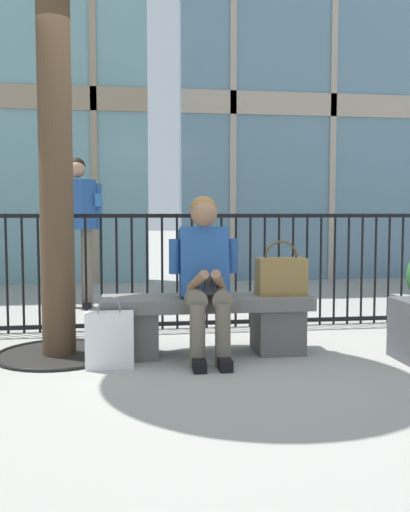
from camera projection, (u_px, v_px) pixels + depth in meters
ground_plane at (207, 354)px, 4.38m from camera, size 60.00×60.00×0.00m
stone_bench at (207, 319)px, 4.36m from camera, size 1.60×0.44×0.45m
seated_person_with_phone at (205, 272)px, 4.20m from camera, size 0.52×0.66×1.21m
handbag_on_bench at (281, 275)px, 4.41m from camera, size 0.38×0.20×0.42m
shopping_bag at (110, 339)px, 3.96m from camera, size 0.33×0.12×0.50m
bystander_at_railing at (77, 220)px, 6.46m from camera, size 0.55×0.41×1.71m
plaza_railing at (192, 271)px, 5.31m from camera, size 9.20×0.04×1.08m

